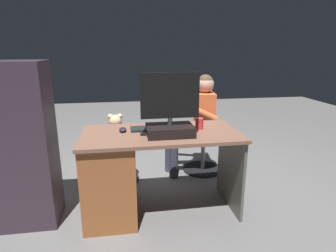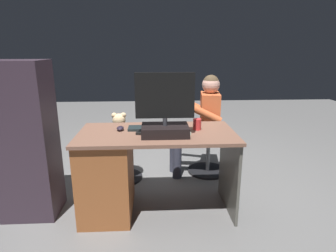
% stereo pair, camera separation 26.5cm
% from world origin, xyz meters
% --- Properties ---
extents(ground_plane, '(10.00, 10.00, 0.00)m').
position_xyz_m(ground_plane, '(0.00, 0.00, 0.00)').
color(ground_plane, slate).
extents(desk, '(1.31, 0.66, 0.73)m').
position_xyz_m(desk, '(0.34, 0.39, 0.39)').
color(desk, brown).
rests_on(desk, ground_plane).
extents(monitor, '(0.46, 0.26, 0.50)m').
position_xyz_m(monitor, '(-0.06, 0.48, 0.87)').
color(monitor, black).
rests_on(monitor, desk).
extents(keyboard, '(0.42, 0.14, 0.02)m').
position_xyz_m(keyboard, '(0.04, 0.30, 0.74)').
color(keyboard, black).
rests_on(keyboard, desk).
extents(computer_mouse, '(0.06, 0.10, 0.04)m').
position_xyz_m(computer_mouse, '(0.31, 0.33, 0.74)').
color(computer_mouse, black).
rests_on(computer_mouse, desk).
extents(cup, '(0.07, 0.07, 0.09)m').
position_xyz_m(cup, '(-0.35, 0.34, 0.77)').
color(cup, red).
rests_on(cup, desk).
extents(tv_remote, '(0.06, 0.15, 0.02)m').
position_xyz_m(tv_remote, '(0.14, 0.40, 0.74)').
color(tv_remote, black).
rests_on(tv_remote, desk).
extents(notebook_binder, '(0.26, 0.33, 0.02)m').
position_xyz_m(notebook_binder, '(-0.14, 0.37, 0.74)').
color(notebook_binder, silver).
rests_on(notebook_binder, desk).
extents(office_chair_teddy, '(0.46, 0.46, 0.44)m').
position_xyz_m(office_chair_teddy, '(0.39, -0.25, 0.25)').
color(office_chair_teddy, black).
rests_on(office_chair_teddy, ground_plane).
extents(teddy_bear, '(0.22, 0.22, 0.31)m').
position_xyz_m(teddy_bear, '(0.39, -0.26, 0.58)').
color(teddy_bear, '#DAB888').
rests_on(teddy_bear, office_chair_teddy).
extents(visitor_chair, '(0.46, 0.46, 0.44)m').
position_xyz_m(visitor_chair, '(-0.60, -0.37, 0.25)').
color(visitor_chair, black).
rests_on(visitor_chair, ground_plane).
extents(person, '(0.56, 0.52, 1.13)m').
position_xyz_m(person, '(-0.51, -0.36, 0.66)').
color(person, '#CB5C32').
rests_on(person, ground_plane).
extents(equipment_rack, '(0.44, 0.36, 1.32)m').
position_xyz_m(equipment_rack, '(1.08, 0.38, 0.66)').
color(equipment_rack, '#342732').
rests_on(equipment_rack, ground_plane).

